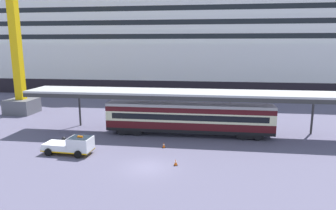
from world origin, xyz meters
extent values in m
plane|color=#57536D|center=(0.00, 0.00, 0.00)|extent=(400.00, 400.00, 0.00)
cube|color=black|center=(-5.39, 51.46, 1.73)|extent=(172.96, 22.43, 3.46)
cube|color=white|center=(-5.39, 51.46, 7.49)|extent=(172.96, 22.43, 8.07)
cube|color=white|center=(-5.39, 51.46, 13.05)|extent=(159.12, 20.64, 3.05)
cube|color=black|center=(-5.39, 41.19, 13.20)|extent=(152.20, 0.12, 1.10)
cube|color=white|center=(-5.39, 51.46, 16.10)|extent=(152.75, 19.81, 3.05)
cube|color=black|center=(-5.39, 41.60, 16.26)|extent=(146.11, 0.12, 1.10)
cube|color=white|center=(-5.39, 51.46, 19.15)|extent=(146.39, 18.99, 3.05)
cube|color=black|center=(-5.39, 42.01, 19.31)|extent=(140.03, 0.12, 1.10)
cube|color=white|center=(-5.39, 51.46, 22.21)|extent=(140.03, 18.16, 3.05)
cube|color=#B3B3B3|center=(3.15, 11.28, 5.44)|extent=(41.63, 5.26, 0.25)
cube|color=#303030|center=(3.15, 8.75, 5.07)|extent=(41.63, 0.20, 0.50)
cylinder|color=#303030|center=(-12.46, 13.51, 2.66)|extent=(0.28, 0.28, 5.32)
cylinder|color=#303030|center=(-2.05, 13.51, 2.66)|extent=(0.28, 0.28, 5.32)
cylinder|color=#303030|center=(8.36, 13.51, 2.66)|extent=(0.28, 0.28, 5.32)
cylinder|color=#303030|center=(18.76, 13.51, 2.66)|extent=(0.28, 0.28, 5.32)
cube|color=black|center=(3.15, 10.78, 0.85)|extent=(20.74, 2.80, 0.40)
cube|color=#470F14|center=(3.15, 10.78, 1.50)|extent=(20.74, 2.80, 0.90)
cube|color=beige|center=(3.15, 10.78, 2.55)|extent=(20.74, 2.80, 1.20)
cube|color=black|center=(3.15, 9.41, 2.60)|extent=(19.08, 0.08, 0.72)
cube|color=#470F14|center=(3.15, 10.78, 3.45)|extent=(20.74, 2.80, 0.60)
cube|color=#AEAEAE|center=(3.15, 10.78, 3.93)|extent=(20.74, 2.69, 0.36)
cube|color=black|center=(-4.31, 10.78, 0.45)|extent=(3.20, 2.35, 0.50)
cylinder|color=black|center=(-5.21, 9.61, 0.42)|extent=(0.84, 0.12, 0.84)
cylinder|color=black|center=(-3.41, 9.61, 0.42)|extent=(0.84, 0.12, 0.84)
cube|color=black|center=(10.62, 10.78, 0.45)|extent=(3.20, 2.35, 0.50)
cylinder|color=black|center=(9.72, 9.61, 0.42)|extent=(0.84, 0.12, 0.84)
cylinder|color=black|center=(11.52, 9.61, 0.42)|extent=(0.84, 0.12, 0.84)
cube|color=white|center=(-9.00, 2.51, 0.58)|extent=(5.31, 2.32, 0.36)
cube|color=#F2B20C|center=(-9.00, 2.51, 0.45)|extent=(5.31, 2.34, 0.12)
cube|color=white|center=(-7.55, 2.42, 1.31)|extent=(2.40, 2.06, 1.10)
cube|color=#19232D|center=(-7.55, 2.42, 1.66)|extent=(2.19, 1.96, 0.44)
cube|color=orange|center=(-7.55, 2.42, 1.94)|extent=(0.57, 0.23, 0.16)
cube|color=white|center=(-10.04, 2.57, 0.94)|extent=(3.02, 2.10, 0.36)
cylinder|color=black|center=(-7.28, 3.40, 0.40)|extent=(0.81, 0.30, 0.80)
cylinder|color=black|center=(-7.40, 1.41, 0.40)|extent=(0.81, 0.30, 0.80)
cylinder|color=black|center=(-10.60, 3.61, 0.40)|extent=(0.81, 0.30, 0.80)
cylinder|color=black|center=(-10.72, 1.61, 0.40)|extent=(0.81, 0.30, 0.80)
cube|color=black|center=(0.72, 5.66, 0.02)|extent=(0.36, 0.36, 0.04)
cone|color=#EA590F|center=(0.72, 5.66, 0.33)|extent=(0.30, 0.30, 0.58)
cylinder|color=white|center=(0.72, 5.66, 0.36)|extent=(0.17, 0.17, 0.08)
cube|color=black|center=(2.58, 0.86, 0.02)|extent=(0.36, 0.36, 0.04)
cone|color=#EA590F|center=(2.58, 0.86, 0.33)|extent=(0.30, 0.30, 0.57)
cylinder|color=white|center=(2.58, 0.86, 0.35)|extent=(0.17, 0.17, 0.08)
cube|color=#595960|center=(-25.44, 19.71, 1.20)|extent=(4.40, 4.40, 2.40)
cylinder|color=black|center=(-10.80, 5.13, 0.35)|extent=(0.44, 0.44, 0.70)
sphere|color=black|center=(-10.80, 5.13, 0.72)|extent=(0.48, 0.48, 0.48)
camera|label=1|loc=(5.43, -25.82, 11.19)|focal=32.03mm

